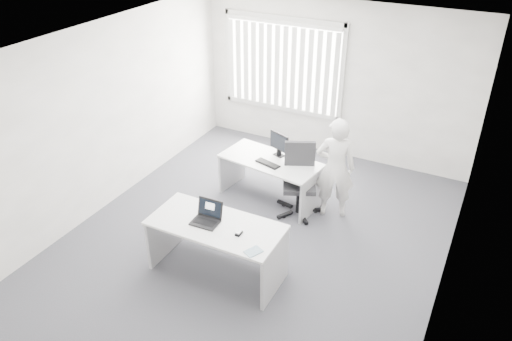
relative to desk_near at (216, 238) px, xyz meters
The scene contains 18 objects.
ground 1.04m from the desk_near, 81.93° to the left, with size 6.00×6.00×0.00m, color #53535B.
wall_back 3.96m from the desk_near, 88.17° to the left, with size 5.00×0.02×2.80m, color silver.
wall_front 2.29m from the desk_near, 86.68° to the right, with size 5.00×0.02×2.80m, color silver.
wall_left 2.67m from the desk_near, 159.87° to the left, with size 0.02×6.00×2.80m, color silver.
wall_right 2.89m from the desk_near, 18.37° to the left, with size 0.02×6.00×2.80m, color silver.
ceiling 2.41m from the desk_near, 81.93° to the left, with size 5.00×6.00×0.02m, color white.
window 4.05m from the desk_near, 102.89° to the left, with size 2.32×0.06×1.76m, color beige.
blinds 3.99m from the desk_near, 103.09° to the left, with size 2.20×0.10×1.50m, color silver, non-canonical shape.
desk_near is the anchor object (origin of this frame).
desk_far 1.90m from the desk_near, 94.96° to the left, with size 1.64×0.94×0.71m.
office_chair 1.84m from the desk_near, 78.34° to the left, with size 0.83×0.83×1.10m.
person 2.15m from the desk_near, 66.17° to the left, with size 0.58×0.38×1.59m, color silver.
laptop 0.37m from the desk_near, 157.83° to the right, with size 0.34×0.30×0.26m, color black, non-canonical shape.
paper_sheet 0.38m from the desk_near, 13.14° to the right, with size 0.29×0.20×0.00m, color silver.
mouse 0.43m from the desk_near, ahead, with size 0.06×0.10×0.04m, color #ABABAD, non-canonical shape.
booklet 0.75m from the desk_near, 21.53° to the right, with size 0.14×0.20×0.01m, color white.
keyboard 1.76m from the desk_near, 94.59° to the left, with size 0.41×0.14×0.02m, color black.
monitor 2.11m from the desk_near, 92.95° to the left, with size 0.38×0.11×0.38m, color black, non-canonical shape.
Camera 1 is at (2.62, -5.08, 4.42)m, focal length 35.00 mm.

